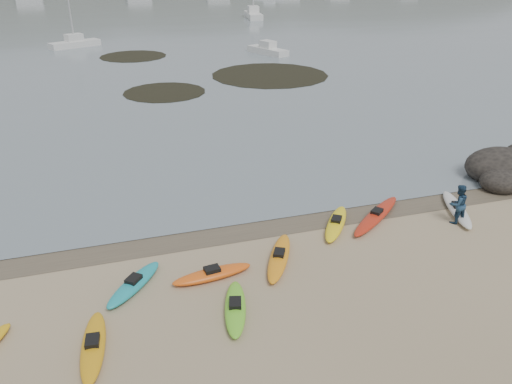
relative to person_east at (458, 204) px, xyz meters
name	(u,v)px	position (x,y,z in m)	size (l,w,h in m)	color
ground	(256,223)	(-8.41, 2.56, -0.90)	(600.00, 600.00, 0.00)	tan
wet_sand	(258,226)	(-8.41, 2.26, -0.90)	(60.00, 60.00, 0.00)	brown
kayaks	(261,264)	(-9.27, -0.88, -0.73)	(22.04, 8.14, 0.34)	red
person_east	(458,204)	(0.00, 0.00, 0.00)	(0.88, 0.68, 1.80)	navy
rock_cluster	(511,173)	(5.98, 3.34, -0.65)	(5.41, 4.00, 1.89)	black
kelp_mats	(213,73)	(-3.59, 32.87, -0.87)	(21.36, 24.80, 0.04)	black
moored_boats	(144,10)	(-4.53, 90.01, -0.30)	(78.99, 85.89, 1.39)	silver
far_hills	(209,24)	(30.97, 196.53, -16.83)	(550.00, 135.00, 80.00)	#384235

